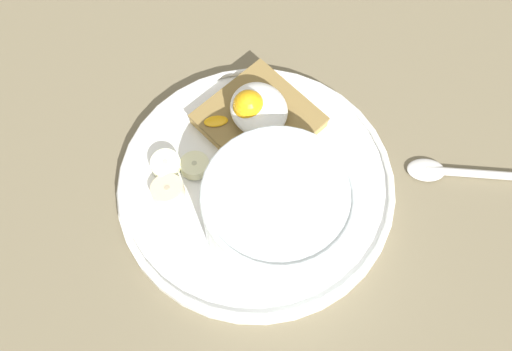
% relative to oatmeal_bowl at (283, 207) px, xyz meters
% --- Properties ---
extents(ground_plane, '(1.20, 1.20, 0.02)m').
position_rel_oatmeal_bowl_xyz_m(ground_plane, '(-0.04, -0.00, -0.05)').
color(ground_plane, '#6E634B').
rests_on(ground_plane, ground).
extents(plate, '(0.26, 0.26, 0.02)m').
position_rel_oatmeal_bowl_xyz_m(plate, '(-0.04, -0.00, -0.03)').
color(plate, white).
rests_on(plate, ground_plane).
extents(oatmeal_bowl, '(0.13, 0.13, 0.06)m').
position_rel_oatmeal_bowl_xyz_m(oatmeal_bowl, '(0.00, 0.00, 0.00)').
color(oatmeal_bowl, white).
rests_on(oatmeal_bowl, plate).
extents(toast_slice, '(0.12, 0.12, 0.01)m').
position_rel_oatmeal_bowl_xyz_m(toast_slice, '(-0.10, 0.03, -0.02)').
color(toast_slice, olive).
rests_on(toast_slice, plate).
extents(poached_egg, '(0.06, 0.08, 0.04)m').
position_rel_oatmeal_bowl_xyz_m(poached_egg, '(-0.10, 0.02, -0.00)').
color(poached_egg, white).
rests_on(poached_egg, toast_slice).
extents(banana_slice_front, '(0.03, 0.03, 0.01)m').
position_rel_oatmeal_bowl_xyz_m(banana_slice_front, '(-0.08, -0.05, -0.03)').
color(banana_slice_front, beige).
rests_on(banana_slice_front, plate).
extents(banana_slice_left, '(0.04, 0.04, 0.02)m').
position_rel_oatmeal_bowl_xyz_m(banana_slice_left, '(-0.07, -0.08, -0.02)').
color(banana_slice_left, beige).
rests_on(banana_slice_left, plate).
extents(banana_slice_back, '(0.04, 0.03, 0.02)m').
position_rel_oatmeal_bowl_xyz_m(banana_slice_back, '(-0.10, -0.07, -0.02)').
color(banana_slice_back, '#F0F1C3').
rests_on(banana_slice_back, plate).
extents(spoon, '(0.08, 0.11, 0.01)m').
position_rel_oatmeal_bowl_xyz_m(spoon, '(0.03, 0.17, -0.04)').
color(spoon, silver).
rests_on(spoon, ground_plane).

